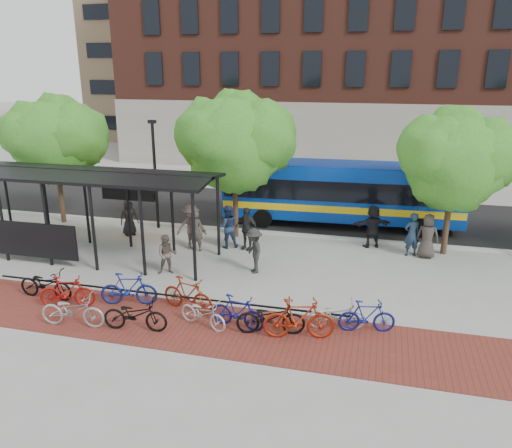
% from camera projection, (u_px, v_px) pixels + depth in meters
% --- Properties ---
extents(ground, '(160.00, 160.00, 0.00)m').
position_uv_depth(ground, '(286.00, 269.00, 19.13)').
color(ground, '#9E9E99').
rests_on(ground, ground).
extents(asphalt_street, '(160.00, 8.00, 0.01)m').
position_uv_depth(asphalt_street, '(315.00, 213.00, 26.52)').
color(asphalt_street, black).
rests_on(asphalt_street, ground).
extents(curb, '(160.00, 0.25, 0.12)m').
position_uv_depth(curb, '(303.00, 235.00, 22.80)').
color(curb, '#B7B7B2').
rests_on(curb, ground).
extents(brick_strip, '(24.00, 3.00, 0.01)m').
position_uv_depth(brick_strip, '(189.00, 325.00, 14.98)').
color(brick_strip, maroon).
rests_on(brick_strip, ground).
extents(bike_rack_rail, '(12.00, 0.05, 0.95)m').
position_uv_depth(bike_rack_rail, '(162.00, 307.00, 16.12)').
color(bike_rack_rail, black).
rests_on(bike_rack_rail, ground).
extents(building_brick, '(55.00, 14.00, 20.00)m').
position_uv_depth(building_brick, '(484.00, 31.00, 37.79)').
color(building_brick, brown).
rests_on(building_brick, ground).
extents(bus_shelter, '(10.60, 3.07, 3.60)m').
position_uv_depth(bus_shelter, '(83.00, 184.00, 19.71)').
color(bus_shelter, black).
rests_on(bus_shelter, ground).
extents(tree_a, '(4.90, 4.00, 6.18)m').
position_uv_depth(tree_a, '(56.00, 137.00, 23.76)').
color(tree_a, '#382619').
rests_on(tree_a, ground).
extents(tree_b, '(5.15, 4.20, 6.47)m').
position_uv_depth(tree_b, '(237.00, 139.00, 21.57)').
color(tree_b, '#382619').
rests_on(tree_b, ground).
extents(tree_c, '(4.66, 3.80, 5.92)m').
position_uv_depth(tree_c, '(457.00, 157.00, 19.57)').
color(tree_c, '#382619').
rests_on(tree_c, ground).
extents(lamp_post_left, '(0.35, 0.20, 5.12)m').
position_uv_depth(lamp_post_left, '(155.00, 172.00, 23.28)').
color(lamp_post_left, black).
rests_on(lamp_post_left, ground).
extents(bus, '(11.39, 3.08, 3.05)m').
position_uv_depth(bus, '(341.00, 190.00, 24.05)').
color(bus, '#08329A').
rests_on(bus, ground).
extents(bike_0, '(1.98, 0.74, 1.03)m').
position_uv_depth(bike_0, '(46.00, 284.00, 16.59)').
color(bike_0, black).
rests_on(bike_0, ground).
extents(bike_1, '(1.85, 0.96, 1.07)m').
position_uv_depth(bike_1, '(67.00, 292.00, 15.97)').
color(bike_1, '#9E140E').
rests_on(bike_1, ground).
extents(bike_2, '(2.05, 0.89, 1.05)m').
position_uv_depth(bike_2, '(73.00, 310.00, 14.79)').
color(bike_2, gray).
rests_on(bike_2, ground).
extents(bike_3, '(1.92, 0.95, 1.11)m').
position_uv_depth(bike_3, '(129.00, 289.00, 16.13)').
color(bike_3, navy).
rests_on(bike_3, ground).
extents(bike_4, '(1.99, 0.89, 1.01)m').
position_uv_depth(bike_4, '(135.00, 315.00, 14.56)').
color(bike_4, black).
rests_on(bike_4, ground).
extents(bike_5, '(1.93, 0.98, 1.12)m').
position_uv_depth(bike_5, '(188.00, 294.00, 15.73)').
color(bike_5, maroon).
rests_on(bike_5, ground).
extents(bike_6, '(1.79, 1.13, 0.89)m').
position_uv_depth(bike_6, '(203.00, 313.00, 14.78)').
color(bike_6, '#BDBDC0').
rests_on(bike_6, ground).
extents(bike_7, '(1.76, 0.77, 1.02)m').
position_uv_depth(bike_7, '(238.00, 312.00, 14.70)').
color(bike_7, navy).
rests_on(bike_7, ground).
extents(bike_8, '(2.09, 1.10, 1.05)m').
position_uv_depth(bike_8, '(271.00, 317.00, 14.36)').
color(bike_8, black).
rests_on(bike_8, ground).
extents(bike_9, '(2.11, 1.00, 1.23)m').
position_uv_depth(bike_9, '(299.00, 319.00, 14.09)').
color(bike_9, maroon).
rests_on(bike_9, ground).
extents(bike_10, '(1.78, 0.92, 0.89)m').
position_uv_depth(bike_10, '(336.00, 315.00, 14.67)').
color(bike_10, '#9E9EA1').
rests_on(bike_10, ground).
extents(bike_11, '(1.71, 0.80, 0.99)m').
position_uv_depth(bike_11, '(367.00, 316.00, 14.48)').
color(bike_11, navy).
rests_on(bike_11, ground).
extents(pedestrian_0, '(0.98, 0.96, 1.70)m').
position_uv_depth(pedestrian_0, '(129.00, 217.00, 22.84)').
color(pedestrian_0, black).
rests_on(pedestrian_0, ground).
extents(pedestrian_1, '(0.67, 0.47, 1.74)m').
position_uv_depth(pedestrian_1, '(196.00, 231.00, 20.85)').
color(pedestrian_1, '#3D3531').
rests_on(pedestrian_1, ground).
extents(pedestrian_2, '(1.13, 1.04, 1.87)m').
position_uv_depth(pedestrian_2, '(228.00, 227.00, 21.20)').
color(pedestrian_2, '#21304E').
rests_on(pedestrian_2, ground).
extents(pedestrian_3, '(1.42, 1.07, 1.95)m').
position_uv_depth(pedestrian_3, '(191.00, 227.00, 21.02)').
color(pedestrian_3, '#51423C').
rests_on(pedestrian_3, ground).
extents(pedestrian_4, '(1.15, 0.72, 1.83)m').
position_uv_depth(pedestrian_4, '(247.00, 229.00, 21.00)').
color(pedestrian_4, '#242424').
rests_on(pedestrian_4, ground).
extents(pedestrian_5, '(1.80, 1.20, 1.86)m').
position_uv_depth(pedestrian_5, '(373.00, 226.00, 21.26)').
color(pedestrian_5, black).
rests_on(pedestrian_5, ground).
extents(pedestrian_6, '(0.95, 0.68, 1.82)m').
position_uv_depth(pedestrian_6, '(428.00, 236.00, 20.06)').
color(pedestrian_6, '#3A332E').
rests_on(pedestrian_6, ground).
extents(pedestrian_7, '(0.79, 0.67, 1.83)m').
position_uv_depth(pedestrian_7, '(412.00, 234.00, 20.27)').
color(pedestrian_7, '#1B2B3F').
rests_on(pedestrian_7, ground).
extents(pedestrian_8, '(0.90, 0.80, 1.53)m').
position_uv_depth(pedestrian_8, '(167.00, 254.00, 18.51)').
color(pedestrian_8, brown).
rests_on(pedestrian_8, ground).
extents(pedestrian_9, '(1.11, 1.29, 1.73)m').
position_uv_depth(pedestrian_9, '(254.00, 251.00, 18.61)').
color(pedestrian_9, '#262626').
rests_on(pedestrian_9, ground).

